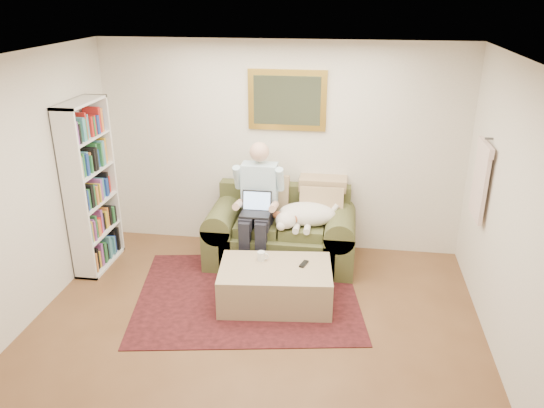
% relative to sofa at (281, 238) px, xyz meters
% --- Properties ---
extents(room_shell, '(4.51, 5.00, 2.61)m').
position_rel_sofa_xyz_m(room_shell, '(-0.08, -1.66, 0.99)').
color(room_shell, brown).
rests_on(room_shell, ground).
extents(rug, '(2.67, 2.28, 0.01)m').
position_rel_sofa_xyz_m(rug, '(-0.25, -0.87, -0.30)').
color(rug, black).
rests_on(rug, room_shell).
extents(sofa, '(1.77, 0.90, 1.06)m').
position_rel_sofa_xyz_m(sofa, '(0.00, 0.00, 0.00)').
color(sofa, '#565D31').
rests_on(sofa, room_shell).
extents(seated_man, '(0.58, 0.83, 1.49)m').
position_rel_sofa_xyz_m(seated_man, '(-0.27, -0.16, 0.44)').
color(seated_man, '#8CC2D8').
rests_on(seated_man, sofa).
extents(laptop, '(0.34, 0.27, 0.25)m').
position_rel_sofa_xyz_m(laptop, '(-0.27, -0.23, 0.48)').
color(laptop, black).
rests_on(laptop, seated_man).
extents(sleeping_dog, '(0.73, 0.46, 0.27)m').
position_rel_sofa_xyz_m(sleeping_dog, '(0.32, -0.09, 0.37)').
color(sleeping_dog, white).
rests_on(sleeping_dog, sofa).
extents(ottoman, '(1.24, 0.86, 0.43)m').
position_rel_sofa_xyz_m(ottoman, '(0.07, -0.96, -0.09)').
color(ottoman, '#9E8369').
rests_on(ottoman, room_shell).
extents(coffee_mug, '(0.08, 0.08, 0.10)m').
position_rel_sofa_xyz_m(coffee_mug, '(-0.11, -0.83, 0.17)').
color(coffee_mug, white).
rests_on(coffee_mug, ottoman).
extents(tv_remote, '(0.09, 0.16, 0.02)m').
position_rel_sofa_xyz_m(tv_remote, '(0.35, -0.86, 0.13)').
color(tv_remote, black).
rests_on(tv_remote, ottoman).
extents(bookshelf, '(0.28, 0.80, 2.00)m').
position_rel_sofa_xyz_m(bookshelf, '(-2.18, -0.42, 0.69)').
color(bookshelf, white).
rests_on(bookshelf, room_shell).
extents(wall_mirror, '(0.94, 0.04, 0.72)m').
position_rel_sofa_xyz_m(wall_mirror, '(0.00, 0.45, 1.59)').
color(wall_mirror, gold).
rests_on(wall_mirror, room_shell).
extents(hanging_shirt, '(0.06, 0.52, 0.90)m').
position_rel_sofa_xyz_m(hanging_shirt, '(2.11, -0.42, 1.04)').
color(hanging_shirt, beige).
rests_on(hanging_shirt, room_shell).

